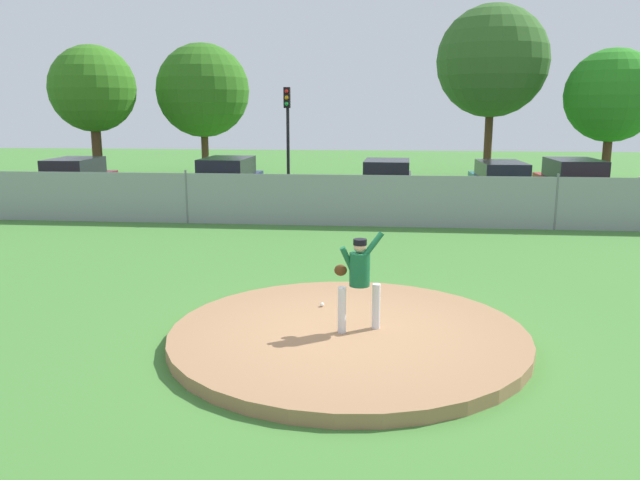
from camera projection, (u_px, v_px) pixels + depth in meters
ground_plane at (361, 255)px, 15.90m from camera, size 80.00×80.00×0.00m
asphalt_strip at (369, 205)px, 24.17m from camera, size 44.00×7.00×0.01m
pitchers_mound at (348, 335)px, 10.03m from camera, size 5.67×5.67×0.20m
pitcher_youth at (359, 275)px, 9.81m from camera, size 0.78×0.37×1.59m
baseball at (322, 305)px, 11.16m from camera, size 0.07×0.07×0.07m
chainlink_fence at (366, 201)px, 19.63m from camera, size 28.76×0.07×1.72m
parked_car_navy at (227, 182)px, 24.31m from camera, size 1.99×4.70×1.78m
parked_car_red at (573, 184)px, 23.73m from camera, size 2.02×4.61×1.77m
parked_car_charcoal at (387, 183)px, 24.40m from camera, size 2.03×4.28×1.69m
parked_car_burgundy at (75, 180)px, 25.38m from camera, size 1.97×4.75×1.67m
parked_car_teal at (501, 185)px, 23.57m from camera, size 1.85×4.81×1.68m
traffic_cone_orange at (177, 190)px, 26.58m from camera, size 0.40×0.40×0.55m
traffic_light_near at (287, 120)px, 28.03m from camera, size 0.28×0.46×4.54m
tree_slender_far at (93, 89)px, 31.31m from camera, size 4.25×4.25×6.71m
tree_broad_right at (203, 91)px, 33.42m from camera, size 4.91×4.91×7.00m
tree_leaning_west at (492, 61)px, 31.32m from camera, size 5.51×5.51×8.67m
tree_broad_left at (612, 96)px, 29.27m from camera, size 4.31×4.31×6.36m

